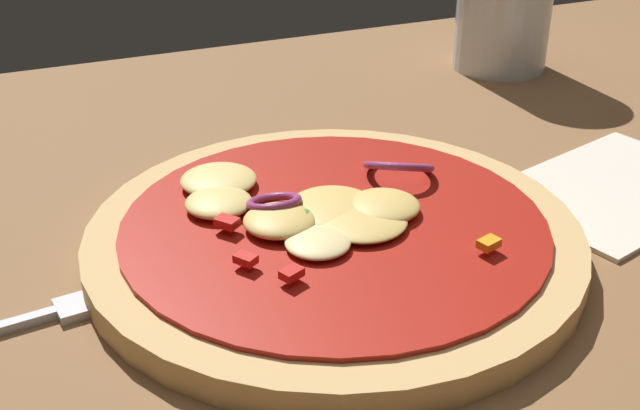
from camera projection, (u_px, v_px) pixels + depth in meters
name	position (u px, v px, depth m)	size (l,w,h in m)	color
dining_table	(376.00, 279.00, 0.47)	(1.39, 0.80, 0.04)	brown
pizza	(332.00, 235.00, 0.46)	(0.28, 0.28, 0.04)	tan
fork	(1.00, 329.00, 0.40)	(0.18, 0.03, 0.01)	silver
napkin	(616.00, 189.00, 0.53)	(0.18, 0.14, 0.00)	silver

